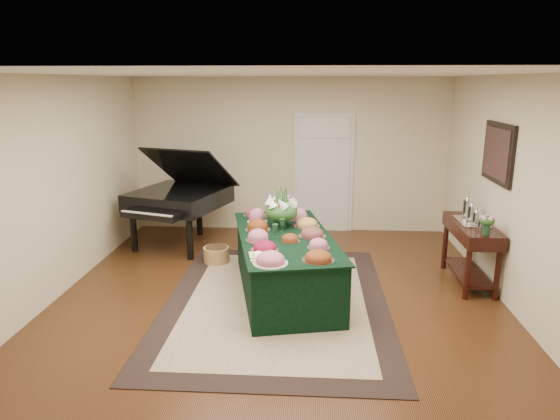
# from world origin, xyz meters

# --- Properties ---
(ground) EXTENTS (6.00, 6.00, 0.00)m
(ground) POSITION_xyz_m (0.00, 0.00, 0.00)
(ground) COLOR black
(ground) RESTS_ON ground
(area_rug) EXTENTS (2.68, 3.75, 0.01)m
(area_rug) POSITION_xyz_m (-0.01, -0.14, 0.01)
(area_rug) COLOR black
(area_rug) RESTS_ON ground
(kitchen_doorway) EXTENTS (1.05, 0.07, 2.10)m
(kitchen_doorway) POSITION_xyz_m (0.60, 2.97, 1.02)
(kitchen_doorway) COLOR silver
(kitchen_doorway) RESTS_ON ground
(buffet_table) EXTENTS (1.58, 2.55, 0.76)m
(buffet_table) POSITION_xyz_m (0.07, 0.18, 0.38)
(buffet_table) COLOR black
(buffet_table) RESTS_ON ground
(food_platters) EXTENTS (1.23, 2.29, 0.15)m
(food_platters) POSITION_xyz_m (0.04, 0.17, 0.81)
(food_platters) COLOR silver
(food_platters) RESTS_ON buffet_table
(cutting_board) EXTENTS (0.38, 0.38, 0.10)m
(cutting_board) POSITION_xyz_m (-0.12, -0.62, 0.79)
(cutting_board) COLOR tan
(cutting_board) RESTS_ON buffet_table
(green_goblets) EXTENTS (0.15, 0.32, 0.18)m
(green_goblets) POSITION_xyz_m (-0.01, 0.18, 0.85)
(green_goblets) COLOR #16371F
(green_goblets) RESTS_ON buffet_table
(floral_centerpiece) EXTENTS (0.45, 0.45, 0.45)m
(floral_centerpiece) POSITION_xyz_m (0.00, 0.56, 1.02)
(floral_centerpiece) COLOR #16371F
(floral_centerpiece) RESTS_ON buffet_table
(grand_piano) EXTENTS (1.76, 1.85, 1.63)m
(grand_piano) POSITION_xyz_m (-1.73, 1.95, 0.81)
(grand_piano) COLOR black
(grand_piano) RESTS_ON ground
(wicker_basket) EXTENTS (0.38, 0.38, 0.24)m
(wicker_basket) POSITION_xyz_m (-1.00, 1.17, 0.12)
(wicker_basket) COLOR #9A6D3E
(wicker_basket) RESTS_ON ground
(mahogany_sideboard) EXTENTS (0.45, 1.26, 0.83)m
(mahogany_sideboard) POSITION_xyz_m (2.49, 0.62, 0.64)
(mahogany_sideboard) COLOR black
(mahogany_sideboard) RESTS_ON ground
(tea_service) EXTENTS (0.34, 0.74, 0.30)m
(tea_service) POSITION_xyz_m (2.50, 0.66, 0.94)
(tea_service) COLOR silver
(tea_service) RESTS_ON mahogany_sideboard
(pink_bouquet) EXTENTS (0.20, 0.20, 0.25)m
(pink_bouquet) POSITION_xyz_m (2.50, 0.12, 0.99)
(pink_bouquet) COLOR #16371F
(pink_bouquet) RESTS_ON mahogany_sideboard
(wall_painting) EXTENTS (0.05, 0.95, 0.75)m
(wall_painting) POSITION_xyz_m (2.72, 0.62, 1.75)
(wall_painting) COLOR black
(wall_painting) RESTS_ON ground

